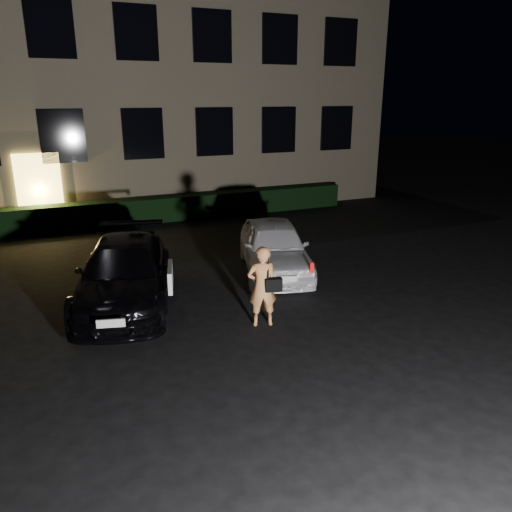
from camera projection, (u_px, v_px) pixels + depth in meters
name	position (u px, v px, depth m)	size (l,w,h in m)	color
ground	(286.00, 357.00, 8.52)	(80.00, 80.00, 0.00)	black
building	(117.00, 50.00, 19.75)	(20.00, 8.11, 12.00)	#716650
hedge	(151.00, 210.00, 17.54)	(15.00, 0.70, 0.85)	black
sedan	(125.00, 273.00, 10.64)	(2.96, 4.84, 1.31)	black
hatch	(274.00, 247.00, 12.45)	(2.61, 4.13, 1.31)	white
man	(262.00, 286.00, 9.49)	(0.67, 0.50, 1.59)	#DA8A4E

